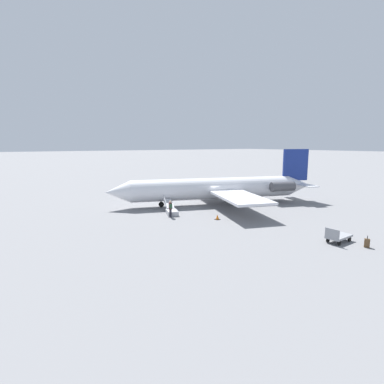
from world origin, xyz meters
TOP-DOWN VIEW (x-y plane):
  - ground_plane at (0.00, 0.00)m, footprint 600.00×600.00m
  - airplane_main at (-0.84, 0.30)m, footprint 26.04×20.06m
  - boarding_stairs at (7.08, 1.57)m, footprint 2.28×4.12m
  - passenger at (7.87, 2.79)m, footprint 0.43×0.57m
  - luggage_cart at (1.11, 16.86)m, footprint 2.25×1.20m
  - suitcase at (0.47, 18.69)m, footprint 0.37×0.42m
  - traffic_cone_near_stairs at (4.44, 6.21)m, footprint 0.46×0.46m

SIDE VIEW (x-z plane):
  - ground_plane at x=0.00m, z-range 0.00..0.00m
  - traffic_cone_near_stairs at x=4.44m, z-range -0.02..0.49m
  - suitcase at x=0.47m, z-range -0.11..0.77m
  - boarding_stairs at x=7.08m, z-range -0.47..1.22m
  - luggage_cart at x=1.11m, z-range -0.15..1.07m
  - passenger at x=7.87m, z-range 0.13..1.87m
  - airplane_main at x=-0.84m, z-range -1.36..5.44m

